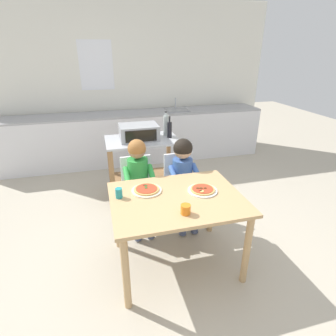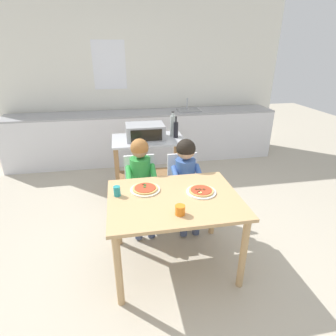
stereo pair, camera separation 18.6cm
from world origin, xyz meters
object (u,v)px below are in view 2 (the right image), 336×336
at_px(kitchen_island_cart, 149,159).
at_px(drinking_cup_teal, 117,191).
at_px(dining_table, 174,208).
at_px(child_in_blue_striped_shirt, 186,172).
at_px(bottle_clear_vinegar, 176,130).
at_px(child_in_green_shirt, 141,175).
at_px(toaster_oven, 145,132).
at_px(pizza_plate_cream, 145,189).
at_px(pizza_plate_white, 201,191).
at_px(dining_chair_right, 184,184).
at_px(bottle_slim_sauce, 173,125).
at_px(drinking_cup_orange, 180,210).
at_px(dining_chair_left, 141,186).

relative_size(kitchen_island_cart, drinking_cup_teal, 10.28).
distance_m(dining_table, child_in_blue_striped_shirt, 0.64).
bearing_deg(bottle_clear_vinegar, child_in_green_shirt, -127.61).
height_order(toaster_oven, child_in_blue_striped_shirt, toaster_oven).
relative_size(child_in_green_shirt, drinking_cup_teal, 11.62).
bearing_deg(child_in_blue_striped_shirt, pizza_plate_cream, -140.31).
distance_m(dining_table, pizza_plate_white, 0.29).
xyz_separation_m(dining_chair_right, child_in_blue_striped_shirt, (0.00, -0.12, 0.20)).
height_order(bottle_slim_sauce, child_in_green_shirt, bottle_slim_sauce).
distance_m(bottle_slim_sauce, drinking_cup_orange, 1.70).
xyz_separation_m(kitchen_island_cart, pizza_plate_white, (0.33, -1.28, 0.17)).
height_order(bottle_clear_vinegar, drinking_cup_orange, bottle_clear_vinegar).
bearing_deg(child_in_blue_striped_shirt, bottle_slim_sauce, 89.49).
bearing_deg(dining_chair_left, drinking_cup_orange, -77.25).
height_order(dining_table, child_in_green_shirt, child_in_green_shirt).
height_order(dining_table, dining_chair_right, dining_chair_right).
height_order(bottle_clear_vinegar, drinking_cup_teal, bottle_clear_vinegar).
bearing_deg(bottle_slim_sauce, drinking_cup_teal, -120.56).
height_order(child_in_green_shirt, pizza_plate_cream, child_in_green_shirt).
bearing_deg(dining_table, drinking_cup_orange, -91.68).
bearing_deg(child_in_blue_striped_shirt, dining_chair_right, 90.00).
bearing_deg(pizza_plate_white, pizza_plate_cream, 164.76).
xyz_separation_m(dining_table, child_in_green_shirt, (-0.23, 0.62, 0.05)).
relative_size(child_in_blue_striped_shirt, pizza_plate_white, 3.80).
xyz_separation_m(kitchen_island_cart, toaster_oven, (-0.04, -0.00, 0.38)).
bearing_deg(dining_table, bottle_clear_vinegar, 77.58).
bearing_deg(child_in_green_shirt, drinking_cup_teal, -116.85).
bearing_deg(child_in_green_shirt, bottle_slim_sauce, 57.19).
height_order(toaster_oven, dining_table, toaster_oven).
height_order(kitchen_island_cart, pizza_plate_cream, kitchen_island_cart).
bearing_deg(pizza_plate_cream, dining_chair_right, 46.86).
height_order(dining_chair_left, child_in_green_shirt, child_in_green_shirt).
bearing_deg(child_in_blue_striped_shirt, bottle_clear_vinegar, 87.71).
xyz_separation_m(dining_chair_right, child_in_green_shirt, (-0.49, -0.08, 0.19)).
bearing_deg(dining_chair_right, dining_table, -110.10).
bearing_deg(child_in_green_shirt, dining_chair_right, 9.39).
height_order(kitchen_island_cart, dining_table, kitchen_island_cart).
height_order(toaster_oven, pizza_plate_cream, toaster_oven).
bearing_deg(child_in_blue_striped_shirt, dining_table, -113.70).
relative_size(pizza_plate_white, drinking_cup_orange, 3.36).
bearing_deg(drinking_cup_orange, pizza_plate_cream, 117.25).
xyz_separation_m(child_in_green_shirt, drinking_cup_orange, (0.23, -0.88, 0.09)).
distance_m(pizza_plate_cream, pizza_plate_white, 0.51).
relative_size(dining_table, drinking_cup_orange, 14.38).
distance_m(dining_table, drinking_cup_orange, 0.30).
xyz_separation_m(bottle_clear_vinegar, pizza_plate_white, (-0.03, -1.25, -0.22)).
relative_size(dining_chair_left, dining_chair_right, 1.00).
distance_m(kitchen_island_cart, child_in_blue_striped_shirt, 0.81).
bearing_deg(drinking_cup_teal, pizza_plate_white, -6.05).
relative_size(kitchen_island_cart, dining_table, 0.80).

